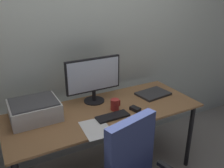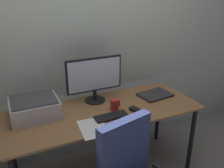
{
  "view_description": "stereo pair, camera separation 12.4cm",
  "coord_description": "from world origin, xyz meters",
  "px_view_note": "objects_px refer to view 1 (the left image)",
  "views": [
    {
      "loc": [
        -0.87,
        -1.74,
        1.79
      ],
      "look_at": [
        0.09,
        0.03,
        0.97
      ],
      "focal_mm": 38.67,
      "sensor_mm": 36.0,
      "label": 1
    },
    {
      "loc": [
        -0.75,
        -1.8,
        1.79
      ],
      "look_at": [
        0.09,
        0.03,
        0.97
      ],
      "focal_mm": 38.67,
      "sensor_mm": 36.0,
      "label": 2
    }
  ],
  "objects_px": {
    "desk": "(105,117)",
    "coffee_mug": "(115,104)",
    "keyboard": "(112,117)",
    "printer": "(34,110)",
    "mouse": "(135,109)",
    "monitor": "(94,77)",
    "laptop": "(153,94)"
  },
  "relations": [
    {
      "from": "monitor",
      "to": "coffee_mug",
      "type": "height_order",
      "value": "monitor"
    },
    {
      "from": "mouse",
      "to": "printer",
      "type": "height_order",
      "value": "printer"
    },
    {
      "from": "desk",
      "to": "monitor",
      "type": "height_order",
      "value": "monitor"
    },
    {
      "from": "keyboard",
      "to": "mouse",
      "type": "height_order",
      "value": "mouse"
    },
    {
      "from": "desk",
      "to": "monitor",
      "type": "distance_m",
      "value": 0.39
    },
    {
      "from": "mouse",
      "to": "desk",
      "type": "bearing_deg",
      "value": 134.15
    },
    {
      "from": "mouse",
      "to": "coffee_mug",
      "type": "relative_size",
      "value": 0.94
    },
    {
      "from": "monitor",
      "to": "printer",
      "type": "distance_m",
      "value": 0.6
    },
    {
      "from": "mouse",
      "to": "coffee_mug",
      "type": "bearing_deg",
      "value": 130.83
    },
    {
      "from": "mouse",
      "to": "printer",
      "type": "relative_size",
      "value": 0.24
    },
    {
      "from": "monitor",
      "to": "laptop",
      "type": "height_order",
      "value": "monitor"
    },
    {
      "from": "monitor",
      "to": "keyboard",
      "type": "xyz_separation_m",
      "value": [
        0.0,
        -0.36,
        -0.24
      ]
    },
    {
      "from": "desk",
      "to": "keyboard",
      "type": "xyz_separation_m",
      "value": [
        -0.0,
        -0.15,
        0.09
      ]
    },
    {
      "from": "mouse",
      "to": "coffee_mug",
      "type": "height_order",
      "value": "coffee_mug"
    },
    {
      "from": "desk",
      "to": "mouse",
      "type": "relative_size",
      "value": 18.41
    },
    {
      "from": "keyboard",
      "to": "coffee_mug",
      "type": "bearing_deg",
      "value": 51.71
    },
    {
      "from": "desk",
      "to": "keyboard",
      "type": "relative_size",
      "value": 6.09
    },
    {
      "from": "desk",
      "to": "coffee_mug",
      "type": "distance_m",
      "value": 0.16
    },
    {
      "from": "monitor",
      "to": "keyboard",
      "type": "height_order",
      "value": "monitor"
    },
    {
      "from": "keyboard",
      "to": "laptop",
      "type": "bearing_deg",
      "value": 19.1
    },
    {
      "from": "printer",
      "to": "coffee_mug",
      "type": "bearing_deg",
      "value": -15.61
    },
    {
      "from": "mouse",
      "to": "printer",
      "type": "bearing_deg",
      "value": 145.26
    },
    {
      "from": "coffee_mug",
      "to": "printer",
      "type": "xyz_separation_m",
      "value": [
        -0.67,
        0.19,
        0.03
      ]
    },
    {
      "from": "desk",
      "to": "laptop",
      "type": "distance_m",
      "value": 0.6
    },
    {
      "from": "desk",
      "to": "coffee_mug",
      "type": "height_order",
      "value": "coffee_mug"
    },
    {
      "from": "keyboard",
      "to": "printer",
      "type": "bearing_deg",
      "value": 152.18
    },
    {
      "from": "monitor",
      "to": "coffee_mug",
      "type": "bearing_deg",
      "value": -69.06
    },
    {
      "from": "keyboard",
      "to": "laptop",
      "type": "xyz_separation_m",
      "value": [
        0.6,
        0.21,
        0.0
      ]
    },
    {
      "from": "desk",
      "to": "laptop",
      "type": "height_order",
      "value": "laptop"
    },
    {
      "from": "printer",
      "to": "laptop",
      "type": "bearing_deg",
      "value": -4.41
    },
    {
      "from": "coffee_mug",
      "to": "printer",
      "type": "bearing_deg",
      "value": 164.39
    },
    {
      "from": "coffee_mug",
      "to": "keyboard",
      "type": "bearing_deg",
      "value": -127.95
    }
  ]
}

